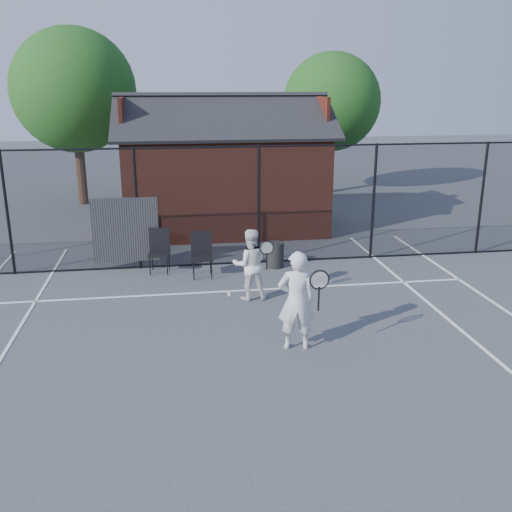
{
  "coord_description": "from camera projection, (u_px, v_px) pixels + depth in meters",
  "views": [
    {
      "loc": [
        -1.16,
        -8.86,
        4.43
      ],
      "look_at": [
        0.48,
        2.01,
        1.1
      ],
      "focal_mm": 40.0,
      "sensor_mm": 36.0,
      "label": 1
    }
  ],
  "objects": [
    {
      "name": "tree_left",
      "position": [
        74.0,
        91.0,
        20.75
      ],
      "size": [
        4.48,
        4.48,
        6.44
      ],
      "color": "#322414",
      "rests_on": "ground"
    },
    {
      "name": "chair_right",
      "position": [
        202.0,
        256.0,
        13.49
      ],
      "size": [
        0.51,
        0.53,
        1.05
      ],
      "primitive_type": "cube",
      "rotation": [
        0.0,
        0.0,
        -0.01
      ],
      "color": "black",
      "rests_on": "ground"
    },
    {
      "name": "court_lines",
      "position": [
        258.0,
        390.0,
        8.58
      ],
      "size": [
        11.02,
        18.0,
        0.01
      ],
      "color": "white",
      "rests_on": "ground"
    },
    {
      "name": "clubhouse",
      "position": [
        224.0,
        177.0,
        17.96
      ],
      "size": [
        6.5,
        4.36,
        4.19
      ],
      "color": "maroon",
      "rests_on": "ground"
    },
    {
      "name": "tree_right",
      "position": [
        332.0,
        102.0,
        23.27
      ],
      "size": [
        3.97,
        3.97,
        5.7
      ],
      "color": "#322414",
      "rests_on": "ground"
    },
    {
      "name": "player_back",
      "position": [
        250.0,
        264.0,
        12.04
      ],
      "size": [
        0.84,
        0.62,
        1.54
      ],
      "color": "white",
      "rests_on": "ground"
    },
    {
      "name": "chair_left",
      "position": [
        159.0,
        252.0,
        13.82
      ],
      "size": [
        0.55,
        0.57,
        1.04
      ],
      "primitive_type": "cube",
      "rotation": [
        0.0,
        0.0,
        -0.11
      ],
      "color": "black",
      "rests_on": "ground"
    },
    {
      "name": "player_front",
      "position": [
        297.0,
        300.0,
        9.72
      ],
      "size": [
        0.81,
        0.62,
        1.76
      ],
      "color": "silver",
      "rests_on": "ground"
    },
    {
      "name": "fence",
      "position": [
        207.0,
        209.0,
        14.1
      ],
      "size": [
        22.04,
        3.0,
        3.0
      ],
      "color": "black",
      "rests_on": "ground"
    },
    {
      "name": "ground",
      "position": [
        246.0,
        351.0,
        9.83
      ],
      "size": [
        80.0,
        80.0,
        0.0
      ],
      "primitive_type": "plane",
      "color": "#44484E",
      "rests_on": "ground"
    },
    {
      "name": "waste_bin",
      "position": [
        275.0,
        255.0,
        14.29
      ],
      "size": [
        0.5,
        0.5,
        0.63
      ],
      "primitive_type": "cylinder",
      "rotation": [
        0.0,
        0.0,
        0.17
      ],
      "color": "#252525",
      "rests_on": "ground"
    }
  ]
}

